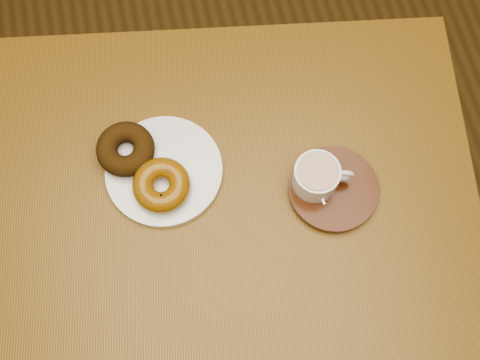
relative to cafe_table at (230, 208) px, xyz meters
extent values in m
plane|color=#503919|center=(-0.04, -0.06, -0.70)|extent=(6.00, 6.00, 0.00)
cube|color=brown|center=(0.00, 0.00, 0.12)|extent=(0.99, 0.81, 0.03)
cylinder|color=#4E3816|center=(0.35, -0.35, -0.30)|extent=(0.05, 0.05, 0.80)
cylinder|color=#4E3816|center=(-0.35, 0.35, -0.30)|extent=(0.05, 0.05, 0.80)
cylinder|color=#4E3816|center=(0.44, 0.22, -0.30)|extent=(0.05, 0.05, 0.80)
cylinder|color=silver|center=(-0.11, 0.05, 0.14)|extent=(0.29, 0.29, 0.01)
torus|color=#311E09|center=(-0.17, 0.10, 0.17)|extent=(0.12, 0.12, 0.04)
torus|color=brown|center=(-0.12, 0.02, 0.17)|extent=(0.11, 0.11, 0.04)
cube|color=#453617|center=(-0.08, 0.02, 0.18)|extent=(0.01, 0.00, 0.00)
cube|color=#453617|center=(-0.09, 0.03, 0.18)|extent=(0.01, 0.01, 0.00)
cube|color=#453617|center=(-0.10, 0.04, 0.18)|extent=(0.01, 0.01, 0.00)
cube|color=#453617|center=(-0.11, 0.05, 0.18)|extent=(0.01, 0.01, 0.00)
cube|color=#453617|center=(-0.13, 0.05, 0.18)|extent=(0.01, 0.01, 0.00)
cube|color=#453617|center=(-0.14, 0.04, 0.18)|extent=(0.01, 0.01, 0.00)
cube|color=#453617|center=(-0.15, 0.02, 0.18)|extent=(0.01, 0.01, 0.00)
cube|color=#453617|center=(-0.15, 0.01, 0.18)|extent=(0.01, 0.01, 0.00)
cube|color=#453617|center=(-0.14, 0.00, 0.18)|extent=(0.01, 0.01, 0.00)
cube|color=#453617|center=(-0.13, -0.01, 0.18)|extent=(0.01, 0.01, 0.00)
cube|color=#453617|center=(-0.11, -0.02, 0.18)|extent=(0.01, 0.01, 0.00)
cube|color=#453617|center=(-0.10, -0.01, 0.18)|extent=(0.01, 0.01, 0.00)
cube|color=#453617|center=(-0.09, 0.00, 0.18)|extent=(0.01, 0.01, 0.00)
cylinder|color=#391707|center=(0.18, -0.05, 0.14)|extent=(0.21, 0.21, 0.02)
cylinder|color=silver|center=(0.15, -0.03, 0.18)|extent=(0.08, 0.08, 0.05)
cylinder|color=brown|center=(0.15, -0.03, 0.21)|extent=(0.07, 0.07, 0.00)
torus|color=silver|center=(0.20, -0.04, 0.18)|extent=(0.04, 0.02, 0.04)
ellipsoid|color=silver|center=(0.14, 0.00, 0.15)|extent=(0.02, 0.03, 0.01)
cube|color=silver|center=(0.15, -0.04, 0.15)|extent=(0.02, 0.07, 0.00)
camera|label=1|loc=(-0.06, -0.35, 1.16)|focal=45.00mm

